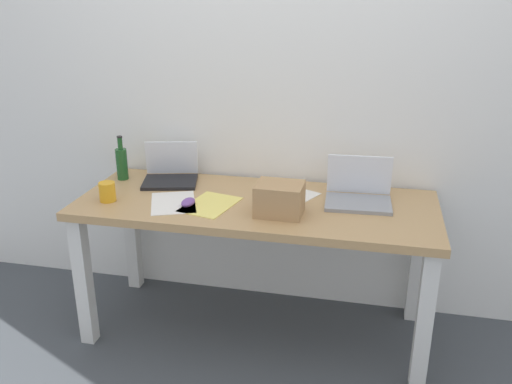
{
  "coord_description": "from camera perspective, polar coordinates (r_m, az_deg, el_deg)",
  "views": [
    {
      "loc": [
        0.54,
        -2.43,
        1.72
      ],
      "look_at": [
        0.0,
        0.0,
        0.78
      ],
      "focal_mm": 38.28,
      "sensor_mm": 36.0,
      "label": 1
    }
  ],
  "objects": [
    {
      "name": "paper_yellow_folder",
      "position": [
        2.64,
        -4.8,
        -1.31
      ],
      "size": [
        0.27,
        0.34,
        0.0
      ],
      "primitive_type": "cube",
      "rotation": [
        0.0,
        0.0,
        -0.23
      ],
      "color": "#F4E06B",
      "rests_on": "desk"
    },
    {
      "name": "laptop_left",
      "position": [
        2.97,
        -8.91,
        1.86
      ],
      "size": [
        0.33,
        0.3,
        0.2
      ],
      "color": "black",
      "rests_on": "desk"
    },
    {
      "name": "computer_mouse",
      "position": [
        2.64,
        -7.1,
        -1.07
      ],
      "size": [
        0.06,
        0.1,
        0.03
      ],
      "primitive_type": "ellipsoid",
      "rotation": [
        0.0,
        0.0,
        -0.05
      ],
      "color": "#724799",
      "rests_on": "desk"
    },
    {
      "name": "ground_plane",
      "position": [
        3.02,
        0.0,
        -14.01
      ],
      "size": [
        8.0,
        8.0,
        0.0
      ],
      "primitive_type": "plane",
      "color": "#42474C"
    },
    {
      "name": "coffee_mug",
      "position": [
        2.76,
        -15.28,
        0.03
      ],
      "size": [
        0.08,
        0.08,
        0.09
      ],
      "primitive_type": "cylinder",
      "color": "gold",
      "rests_on": "desk"
    },
    {
      "name": "cardboard_box",
      "position": [
        2.51,
        2.47,
        -0.73
      ],
      "size": [
        0.22,
        0.18,
        0.15
      ],
      "primitive_type": "cube",
      "rotation": [
        0.0,
        0.0,
        -0.02
      ],
      "color": "tan",
      "rests_on": "desk"
    },
    {
      "name": "paper_sheet_near_back",
      "position": [
        2.73,
        3.35,
        -0.55
      ],
      "size": [
        0.32,
        0.36,
        0.0
      ],
      "primitive_type": "cube",
      "rotation": [
        0.0,
        0.0,
        -0.45
      ],
      "color": "white",
      "rests_on": "desk"
    },
    {
      "name": "desk",
      "position": [
        2.71,
        0.0,
        -2.96
      ],
      "size": [
        1.75,
        0.69,
        0.73
      ],
      "color": "tan",
      "rests_on": "ground"
    },
    {
      "name": "paper_sheet_front_left",
      "position": [
        2.69,
        -8.64,
        -1.12
      ],
      "size": [
        0.3,
        0.35,
        0.0
      ],
      "primitive_type": "cube",
      "rotation": [
        0.0,
        0.0,
        0.38
      ],
      "color": "white",
      "rests_on": "desk"
    },
    {
      "name": "laptop_right",
      "position": [
        2.69,
        10.66,
        -0.18
      ],
      "size": [
        0.33,
        0.26,
        0.22
      ],
      "color": "gray",
      "rests_on": "desk"
    },
    {
      "name": "beer_bottle",
      "position": [
        3.05,
        -13.85,
        3.0
      ],
      "size": [
        0.06,
        0.06,
        0.24
      ],
      "color": "#1E5123",
      "rests_on": "desk"
    },
    {
      "name": "back_wall",
      "position": [
        2.91,
        1.77,
        12.39
      ],
      "size": [
        5.2,
        0.08,
        2.6
      ],
      "primitive_type": "cube",
      "color": "white",
      "rests_on": "ground"
    }
  ]
}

